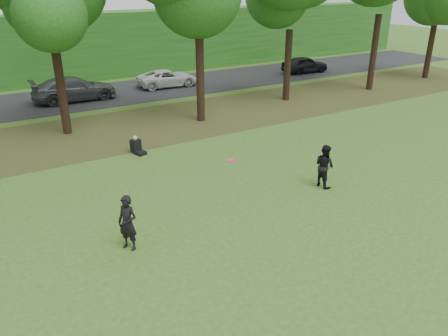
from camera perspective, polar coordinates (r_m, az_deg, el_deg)
name	(u,v)px	position (r m, az deg, el deg)	size (l,w,h in m)	color
ground	(276,245)	(13.45, 6.87, -9.95)	(120.00, 120.00, 0.00)	#2B551A
leaf_litter	(129,128)	(24.02, -12.28, 5.09)	(60.00, 7.00, 0.01)	#4B351A
street	(89,96)	(31.45, -17.22, 8.92)	(70.00, 7.00, 0.02)	black
far_hedge	(64,48)	(36.76, -20.18, 14.52)	(70.00, 3.00, 5.00)	#1D5117
player_left	(128,223)	(13.06, -12.47, -7.03)	(0.63, 0.41, 1.72)	black
player_right	(324,166)	(17.03, 12.98, 0.30)	(0.82, 0.64, 1.68)	black
parked_cars	(84,89)	(30.39, -17.88, 9.73)	(40.80, 3.91, 1.54)	black
frisbee	(231,160)	(14.39, 0.93, 0.99)	(0.38, 0.38, 0.04)	#FF157B
seated_person	(137,147)	(20.36, -11.32, 2.73)	(0.59, 0.81, 0.83)	black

